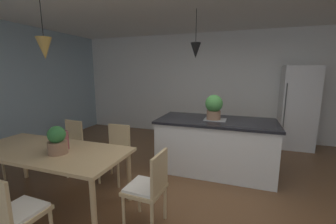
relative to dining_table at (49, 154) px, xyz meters
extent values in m
cube|color=brown|center=(1.83, 0.61, -0.68)|extent=(10.00, 8.40, 0.04)
cube|color=white|center=(1.83, 3.87, 0.69)|extent=(10.00, 0.12, 2.70)
cube|color=tan|center=(0.00, 0.00, 0.04)|extent=(2.07, 0.88, 0.04)
cylinder|color=tan|center=(-0.96, 0.36, -0.31)|extent=(0.06, 0.06, 0.70)
cylinder|color=tan|center=(0.96, 0.36, -0.31)|extent=(0.06, 0.06, 0.70)
cylinder|color=tan|center=(0.96, -0.36, -0.31)|extent=(0.06, 0.06, 0.70)
cube|color=tan|center=(0.47, 0.76, -0.23)|extent=(0.41, 0.41, 0.04)
cube|color=white|center=(0.47, 0.76, -0.20)|extent=(0.37, 0.37, 0.03)
cube|color=tan|center=(0.46, 0.94, 0.00)|extent=(0.38, 0.04, 0.42)
cylinder|color=tan|center=(0.64, 0.59, -0.46)|extent=(0.04, 0.04, 0.41)
cylinder|color=tan|center=(0.30, 0.59, -0.46)|extent=(0.04, 0.04, 0.41)
cylinder|color=tan|center=(0.63, 0.93, -0.46)|extent=(0.04, 0.04, 0.41)
cylinder|color=tan|center=(0.29, 0.93, -0.46)|extent=(0.04, 0.04, 0.41)
cylinder|color=tan|center=(-1.20, 0.19, -0.46)|extent=(0.04, 0.04, 0.41)
cube|color=tan|center=(-0.47, 0.76, -0.23)|extent=(0.43, 0.43, 0.04)
cube|color=white|center=(-0.47, 0.76, -0.20)|extent=(0.39, 0.39, 0.03)
cube|color=tan|center=(-0.45, 0.94, 0.00)|extent=(0.38, 0.06, 0.42)
cylinder|color=tan|center=(-0.31, 0.58, -0.46)|extent=(0.04, 0.04, 0.41)
cylinder|color=tan|center=(-0.65, 0.61, -0.46)|extent=(0.04, 0.04, 0.41)
cylinder|color=tan|center=(-0.28, 0.92, -0.46)|extent=(0.04, 0.04, 0.41)
cylinder|color=tan|center=(-0.62, 0.95, -0.46)|extent=(0.04, 0.04, 0.41)
cube|color=tan|center=(1.36, 0.00, -0.23)|extent=(0.42, 0.42, 0.04)
cube|color=white|center=(1.36, 0.00, -0.20)|extent=(0.38, 0.38, 0.03)
cube|color=tan|center=(1.54, -0.01, 0.00)|extent=(0.05, 0.38, 0.42)
cylinder|color=tan|center=(1.18, -0.16, -0.46)|extent=(0.04, 0.04, 0.41)
cylinder|color=tan|center=(1.19, 0.18, -0.46)|extent=(0.04, 0.04, 0.41)
cylinder|color=tan|center=(1.52, -0.18, -0.46)|extent=(0.04, 0.04, 0.41)
cylinder|color=tan|center=(1.53, 0.16, -0.46)|extent=(0.04, 0.04, 0.41)
cube|color=tan|center=(0.47, -0.76, -0.23)|extent=(0.41, 0.41, 0.04)
cube|color=white|center=(0.47, -0.76, -0.20)|extent=(0.37, 0.37, 0.03)
cylinder|color=tan|center=(0.30, -0.59, -0.46)|extent=(0.04, 0.04, 0.41)
cube|color=silver|center=(1.91, 1.66, -0.22)|extent=(1.90, 0.91, 0.88)
cube|color=black|center=(1.91, 1.66, 0.22)|extent=(1.96, 0.97, 0.04)
cube|color=gray|center=(1.89, 1.66, 0.24)|extent=(0.36, 0.30, 0.01)
cube|color=silver|center=(3.48, 3.47, 0.26)|extent=(0.69, 0.64, 1.84)
cylinder|color=#4C4C4C|center=(3.18, 3.13, 0.26)|extent=(0.02, 0.02, 1.11)
cylinder|color=black|center=(-0.04, 0.14, 1.75)|extent=(0.01, 0.01, 0.58)
cone|color=olive|center=(-0.04, 0.14, 1.33)|extent=(0.19, 0.19, 0.27)
cylinder|color=black|center=(1.53, 1.66, 1.78)|extent=(0.01, 0.01, 0.52)
cone|color=black|center=(1.53, 1.66, 1.39)|extent=(0.17, 0.17, 0.25)
cylinder|color=#8C664C|center=(1.86, 1.66, 0.32)|extent=(0.23, 0.23, 0.16)
sphere|color=#478C42|center=(1.86, 1.66, 0.52)|extent=(0.29, 0.29, 0.29)
cylinder|color=#8C664C|center=(0.24, -0.06, 0.14)|extent=(0.22, 0.22, 0.15)
sphere|color=#2D6B33|center=(0.24, -0.06, 0.30)|extent=(0.21, 0.21, 0.21)
cylinder|color=#994C51|center=(0.19, 0.08, 0.18)|extent=(0.12, 0.12, 0.24)
camera|label=1|loc=(2.31, -1.97, 1.03)|focal=23.02mm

